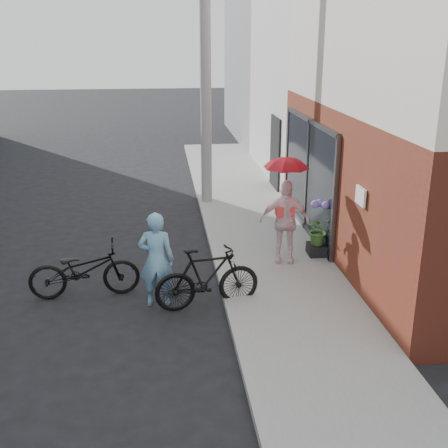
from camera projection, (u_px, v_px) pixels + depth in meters
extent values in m
plane|color=black|center=(172.00, 311.00, 9.29)|extent=(80.00, 80.00, 0.00)
cube|color=gray|center=(273.00, 257.00, 11.38)|extent=(2.20, 24.00, 0.12)
cube|color=#9E9E99|center=(216.00, 260.00, 11.25)|extent=(0.12, 24.00, 0.12)
cube|color=black|center=(308.00, 176.00, 12.48)|extent=(0.06, 3.80, 2.40)
cube|color=white|center=(361.00, 196.00, 9.23)|extent=(0.04, 0.40, 0.30)
cube|color=silver|center=(393.00, 63.00, 17.40)|extent=(8.00, 6.00, 7.00)
cube|color=gray|center=(328.00, 55.00, 23.99)|extent=(8.00, 8.00, 7.00)
cylinder|color=#9E9E99|center=(206.00, 70.00, 13.92)|extent=(0.28, 0.28, 7.00)
imported|color=#77AED4|center=(156.00, 260.00, 9.25)|extent=(0.65, 0.47, 1.64)
imported|color=black|center=(84.00, 270.00, 9.67)|extent=(1.93, 0.80, 0.99)
imported|color=black|center=(207.00, 278.00, 9.26)|extent=(1.83, 0.78, 1.06)
imported|color=#FFD5DF|center=(284.00, 221.00, 10.80)|extent=(1.01, 0.57, 1.63)
imported|color=red|center=(287.00, 161.00, 10.42)|extent=(0.82, 0.82, 0.72)
cube|color=black|center=(318.00, 249.00, 11.32)|extent=(0.42, 0.42, 0.22)
imported|color=#375E25|center=(319.00, 230.00, 11.19)|extent=(0.54, 0.46, 0.60)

